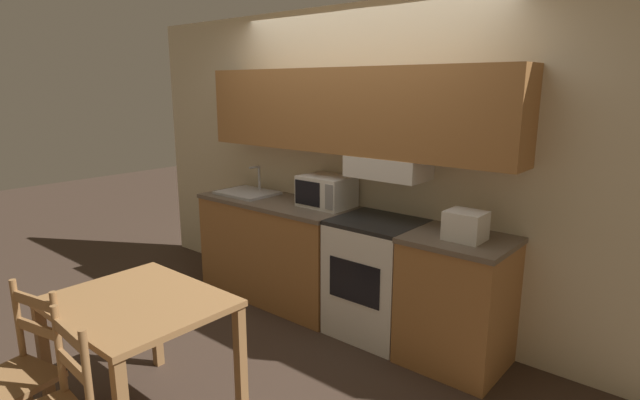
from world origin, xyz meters
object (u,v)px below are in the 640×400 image
object	(u,v)px
sink_basin	(247,192)
dining_table	(139,317)
stove_range	(376,277)
microwave	(326,191)
toaster	(465,225)
chair_left_of_table	(18,377)

from	to	relation	value
sink_basin	dining_table	size ratio (longest dim) A/B	0.54
stove_range	sink_basin	bearing A→B (deg)	-179.83
dining_table	sink_basin	bearing A→B (deg)	120.01
stove_range	sink_basin	size ratio (longest dim) A/B	1.78
stove_range	dining_table	bearing A→B (deg)	-104.75
microwave	sink_basin	bearing A→B (deg)	-173.38
toaster	chair_left_of_table	distance (m)	2.72
toaster	sink_basin	world-z (taller)	sink_basin
toaster	stove_range	bearing A→B (deg)	177.23
microwave	toaster	world-z (taller)	microwave
dining_table	microwave	bearing A→B (deg)	93.84
stove_range	toaster	distance (m)	0.90
microwave	dining_table	xyz separation A→B (m)	(0.12, -1.83, -0.42)
sink_basin	dining_table	xyz separation A→B (m)	(1.00, -1.73, -0.31)
sink_basin	dining_table	world-z (taller)	sink_basin
toaster	microwave	bearing A→B (deg)	174.17
stove_range	sink_basin	distance (m)	1.53
microwave	chair_left_of_table	distance (m)	2.47
microwave	chair_left_of_table	bearing A→B (deg)	-92.88
microwave	chair_left_of_table	xyz separation A→B (m)	(-0.12, -2.39, -0.62)
stove_range	dining_table	xyz separation A→B (m)	(-0.46, -1.73, 0.17)
microwave	toaster	distance (m)	1.30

